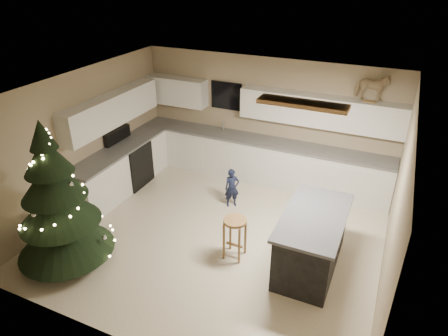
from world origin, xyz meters
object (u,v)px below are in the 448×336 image
(island, at_px, (311,241))
(christmas_tree, at_px, (58,209))
(bar_stool, at_px, (235,229))
(rocking_horse, at_px, (372,87))
(toddler, at_px, (232,188))

(island, bearing_deg, christmas_tree, -157.43)
(bar_stool, distance_m, christmas_tree, 2.70)
(bar_stool, bearing_deg, christmas_tree, -153.26)
(christmas_tree, bearing_deg, rocking_horse, 45.42)
(bar_stool, height_order, rocking_horse, rocking_horse)
(island, height_order, rocking_horse, rocking_horse)
(bar_stool, relative_size, rocking_horse, 1.16)
(island, height_order, toddler, island)
(island, distance_m, rocking_horse, 3.06)
(island, relative_size, toddler, 2.16)
(christmas_tree, bearing_deg, toddler, 55.88)
(bar_stool, distance_m, rocking_horse, 3.56)
(christmas_tree, bearing_deg, island, 22.57)
(christmas_tree, height_order, toddler, christmas_tree)
(bar_stool, height_order, christmas_tree, christmas_tree)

